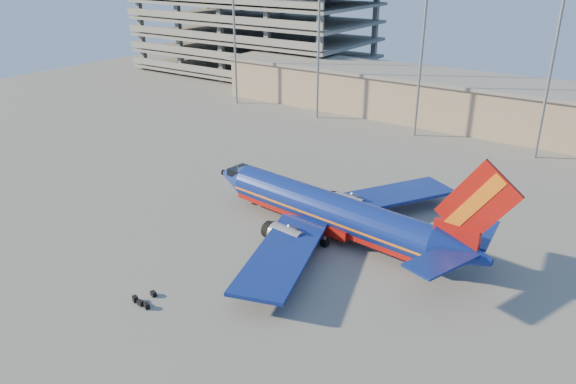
# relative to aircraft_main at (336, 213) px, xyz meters

# --- Properties ---
(ground) EXTENTS (220.00, 220.00, 0.00)m
(ground) POSITION_rel_aircraft_main_xyz_m (-2.73, -5.65, -2.75)
(ground) COLOR slate
(ground) RESTS_ON ground
(terminal_building) EXTENTS (122.00, 16.00, 8.50)m
(terminal_building) POSITION_rel_aircraft_main_xyz_m (7.27, 52.35, 1.56)
(terminal_building) COLOR gray
(terminal_building) RESTS_ON ground
(parking_garage) EXTENTS (62.00, 32.00, 21.40)m
(parking_garage) POSITION_rel_aircraft_main_xyz_m (-64.73, 68.40, 8.97)
(parking_garage) COLOR slate
(parking_garage) RESTS_ON ground
(light_mast_row) EXTENTS (101.60, 1.60, 28.65)m
(light_mast_row) POSITION_rel_aircraft_main_xyz_m (2.27, 40.35, 14.80)
(light_mast_row) COLOR gray
(light_mast_row) RESTS_ON ground
(aircraft_main) EXTENTS (38.05, 36.42, 12.90)m
(aircraft_main) POSITION_rel_aircraft_main_xyz_m (0.00, 0.00, 0.00)
(aircraft_main) COLOR navy
(aircraft_main) RESTS_ON ground
(luggage_pile) EXTENTS (2.32, 2.27, 0.55)m
(luggage_pile) POSITION_rel_aircraft_main_xyz_m (-7.59, -21.35, -2.50)
(luggage_pile) COLOR black
(luggage_pile) RESTS_ON ground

